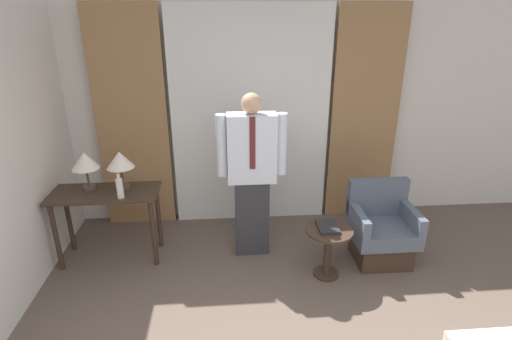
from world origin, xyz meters
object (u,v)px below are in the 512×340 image
(armchair, at_px, (381,232))
(desk, at_px, (106,204))
(person, at_px, (252,171))
(book, at_px, (328,227))
(bottle_near_edge, at_px, (120,188))
(table_lamp_left, at_px, (85,162))
(table_lamp_right, at_px, (120,161))
(side_table, at_px, (328,244))

(armchair, bearing_deg, desk, 174.94)
(person, relative_size, book, 6.83)
(desk, xyz_separation_m, bottle_near_edge, (0.20, -0.15, 0.24))
(desk, xyz_separation_m, book, (2.20, -0.48, -0.10))
(table_lamp_left, xyz_separation_m, bottle_near_edge, (0.37, -0.24, -0.19))
(table_lamp_right, bearing_deg, armchair, -7.15)
(table_lamp_left, xyz_separation_m, table_lamp_right, (0.34, 0.00, 0.00))
(desk, height_order, table_lamp_left, table_lamp_left)
(desk, relative_size, table_lamp_left, 2.72)
(desk, distance_m, person, 1.53)
(desk, relative_size, table_lamp_right, 2.72)
(table_lamp_left, bearing_deg, desk, -25.96)
(table_lamp_right, relative_size, armchair, 0.48)
(person, bearing_deg, side_table, -34.92)
(book, bearing_deg, table_lamp_right, 164.52)
(bottle_near_edge, distance_m, book, 2.06)
(table_lamp_right, distance_m, book, 2.17)
(desk, bearing_deg, armchair, -5.06)
(bottle_near_edge, bearing_deg, table_lamp_right, 96.60)
(person, relative_size, armchair, 2.11)
(table_lamp_left, height_order, bottle_near_edge, table_lamp_left)
(table_lamp_left, bearing_deg, table_lamp_right, 0.00)
(person, xyz_separation_m, book, (0.70, -0.48, -0.41))
(desk, height_order, side_table, desk)
(book, bearing_deg, person, 145.76)
(armchair, relative_size, side_table, 1.59)
(side_table, bearing_deg, table_lamp_left, 166.27)
(bottle_near_edge, relative_size, side_table, 0.48)
(book, bearing_deg, bottle_near_edge, 170.75)
(desk, xyz_separation_m, table_lamp_left, (-0.17, 0.08, 0.44))
(table_lamp_right, xyz_separation_m, book, (2.03, -0.56, -0.53))
(table_lamp_left, bearing_deg, side_table, -13.73)
(table_lamp_left, distance_m, book, 2.50)
(armchair, xyz_separation_m, side_table, (-0.63, -0.25, 0.04))
(side_table, bearing_deg, table_lamp_right, 164.07)
(desk, distance_m, book, 2.26)
(armchair, bearing_deg, bottle_near_edge, 177.84)
(table_lamp_left, relative_size, book, 1.54)
(table_lamp_right, xyz_separation_m, side_table, (2.04, -0.58, -0.72))
(table_lamp_left, distance_m, person, 1.68)
(table_lamp_left, xyz_separation_m, person, (1.67, -0.09, -0.12))
(bottle_near_edge, distance_m, side_table, 2.11)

